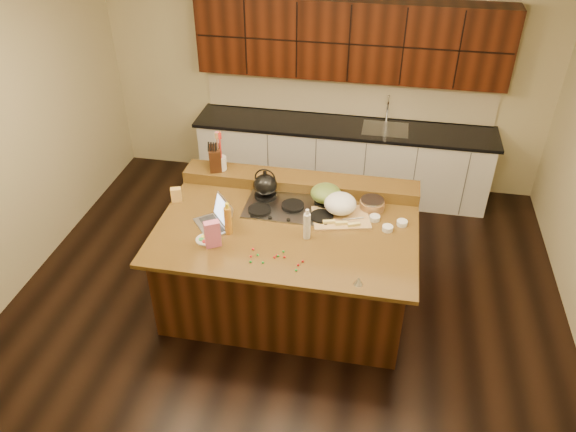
# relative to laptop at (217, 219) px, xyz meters

# --- Properties ---
(room) EXTENTS (5.52, 5.02, 2.72)m
(room) POSITION_rel_laptop_xyz_m (0.64, 0.09, 0.36)
(room) COLOR black
(room) RESTS_ON ground
(island) EXTENTS (2.40, 1.60, 0.92)m
(island) POSITION_rel_laptop_xyz_m (0.64, 0.09, -0.52)
(island) COLOR black
(island) RESTS_ON ground
(back_ledge) EXTENTS (2.40, 0.30, 0.12)m
(back_ledge) POSITION_rel_laptop_xyz_m (0.64, 0.79, -0.01)
(back_ledge) COLOR black
(back_ledge) RESTS_ON island
(cooktop) EXTENTS (0.92, 0.52, 0.05)m
(cooktop) POSITION_rel_laptop_xyz_m (0.64, 0.39, -0.05)
(cooktop) COLOR gray
(cooktop) RESTS_ON island
(back_counter) EXTENTS (3.70, 0.66, 2.40)m
(back_counter) POSITION_rel_laptop_xyz_m (0.94, 2.32, -0.00)
(back_counter) COLOR silver
(back_counter) RESTS_ON ground
(kettle) EXTENTS (0.30, 0.30, 0.21)m
(kettle) POSITION_rel_laptop_xyz_m (0.34, 0.52, 0.09)
(kettle) COLOR black
(kettle) RESTS_ON cooktop
(green_bowl) EXTENTS (0.36, 0.36, 0.16)m
(green_bowl) POSITION_rel_laptop_xyz_m (0.94, 0.52, 0.06)
(green_bowl) COLOR #536C2B
(green_bowl) RESTS_ON cooktop
(laptop) EXTENTS (0.44, 0.45, 0.24)m
(laptop) POSITION_rel_laptop_xyz_m (0.00, 0.00, 0.00)
(laptop) COLOR #B7B7BC
(laptop) RESTS_ON island
(oil_bottle) EXTENTS (0.08, 0.08, 0.27)m
(oil_bottle) POSITION_rel_laptop_xyz_m (0.14, -0.10, 0.07)
(oil_bottle) COLOR #BC7D21
(oil_bottle) RESTS_ON island
(vinegar_bottle) EXTENTS (0.08, 0.08, 0.25)m
(vinegar_bottle) POSITION_rel_laptop_xyz_m (0.85, -0.04, 0.06)
(vinegar_bottle) COLOR silver
(vinegar_bottle) RESTS_ON island
(wooden_tray) EXTENTS (0.60, 0.50, 0.21)m
(wooden_tray) POSITION_rel_laptop_xyz_m (1.10, 0.36, 0.03)
(wooden_tray) COLOR tan
(wooden_tray) RESTS_ON island
(ramekin_a) EXTENTS (0.13, 0.13, 0.04)m
(ramekin_a) POSITION_rel_laptop_xyz_m (1.56, 0.20, -0.04)
(ramekin_a) COLOR white
(ramekin_a) RESTS_ON island
(ramekin_b) EXTENTS (0.13, 0.13, 0.04)m
(ramekin_b) POSITION_rel_laptop_xyz_m (1.43, 0.35, -0.04)
(ramekin_b) COLOR white
(ramekin_b) RESTS_ON island
(ramekin_c) EXTENTS (0.12, 0.12, 0.04)m
(ramekin_c) POSITION_rel_laptop_xyz_m (1.68, 0.31, -0.04)
(ramekin_c) COLOR white
(ramekin_c) RESTS_ON island
(strainer_bowl) EXTENTS (0.28, 0.28, 0.09)m
(strainer_bowl) POSITION_rel_laptop_xyz_m (1.39, 0.52, -0.02)
(strainer_bowl) COLOR #996B3F
(strainer_bowl) RESTS_ON island
(kitchen_timer) EXTENTS (0.10, 0.10, 0.07)m
(kitchen_timer) POSITION_rel_laptop_xyz_m (1.36, -0.58, -0.03)
(kitchen_timer) COLOR silver
(kitchen_timer) RESTS_ON island
(pink_bag) EXTENTS (0.15, 0.13, 0.25)m
(pink_bag) POSITION_rel_laptop_xyz_m (0.06, -0.31, 0.06)
(pink_bag) COLOR pink
(pink_bag) RESTS_ON island
(candy_plate) EXTENTS (0.19, 0.19, 0.01)m
(candy_plate) POSITION_rel_laptop_xyz_m (-0.03, -0.25, -0.06)
(candy_plate) COLOR white
(candy_plate) RESTS_ON island
(package_box) EXTENTS (0.12, 0.10, 0.14)m
(package_box) POSITION_rel_laptop_xyz_m (-0.51, 0.31, 0.00)
(package_box) COLOR #E2AC4F
(package_box) RESTS_ON island
(utensil_crock) EXTENTS (0.13, 0.13, 0.14)m
(utensil_crock) POSITION_rel_laptop_xyz_m (-0.19, 0.79, 0.12)
(utensil_crock) COLOR white
(utensil_crock) RESTS_ON back_ledge
(knife_block) EXTENTS (0.18, 0.23, 0.24)m
(knife_block) POSITION_rel_laptop_xyz_m (-0.25, 0.79, 0.17)
(knife_block) COLOR black
(knife_block) RESTS_ON back_ledge
(gumdrop_0) EXTENTS (0.02, 0.02, 0.02)m
(gumdrop_0) POSITION_rel_laptop_xyz_m (0.87, -0.39, -0.06)
(gumdrop_0) COLOR red
(gumdrop_0) RESTS_ON island
(gumdrop_1) EXTENTS (0.02, 0.02, 0.02)m
(gumdrop_1) POSITION_rel_laptop_xyz_m (0.54, -0.47, -0.06)
(gumdrop_1) COLOR #198C26
(gumdrop_1) RESTS_ON island
(gumdrop_2) EXTENTS (0.02, 0.02, 0.02)m
(gumdrop_2) POSITION_rel_laptop_xyz_m (0.42, -0.41, -0.06)
(gumdrop_2) COLOR red
(gumdrop_2) RESTS_ON island
(gumdrop_3) EXTENTS (0.02, 0.02, 0.02)m
(gumdrop_3) POSITION_rel_laptop_xyz_m (0.65, -0.36, -0.06)
(gumdrop_3) COLOR #198C26
(gumdrop_3) RESTS_ON island
(gumdrop_4) EXTENTS (0.02, 0.02, 0.02)m
(gumdrop_4) POSITION_rel_laptop_xyz_m (0.42, -0.31, -0.06)
(gumdrop_4) COLOR red
(gumdrop_4) RESTS_ON island
(gumdrop_5) EXTENTS (0.02, 0.02, 0.02)m
(gumdrop_5) POSITION_rel_laptop_xyz_m (0.48, -0.38, -0.06)
(gumdrop_5) COLOR #198C26
(gumdrop_5) RESTS_ON island
(gumdrop_6) EXTENTS (0.02, 0.02, 0.02)m
(gumdrop_6) POSITION_rel_laptop_xyz_m (0.84, -0.44, -0.06)
(gumdrop_6) COLOR red
(gumdrop_6) RESTS_ON island
(gumdrop_7) EXTENTS (0.02, 0.02, 0.02)m
(gumdrop_7) POSITION_rel_laptop_xyz_m (0.68, -0.29, -0.06)
(gumdrop_7) COLOR #198C26
(gumdrop_7) RESTS_ON island
(gumdrop_8) EXTENTS (0.02, 0.02, 0.02)m
(gumdrop_8) POSITION_rel_laptop_xyz_m (0.64, -0.35, -0.06)
(gumdrop_8) COLOR red
(gumdrop_8) RESTS_ON island
(gumdrop_9) EXTENTS (0.02, 0.02, 0.02)m
(gumdrop_9) POSITION_rel_laptop_xyz_m (0.83, -0.52, -0.06)
(gumdrop_9) COLOR #198C26
(gumdrop_9) RESTS_ON island
(gumdrop_10) EXTENTS (0.02, 0.02, 0.02)m
(gumdrop_10) POSITION_rel_laptop_xyz_m (0.62, -0.38, -0.06)
(gumdrop_10) COLOR red
(gumdrop_10) RESTS_ON island
(gumdrop_11) EXTENTS (0.02, 0.02, 0.02)m
(gumdrop_11) POSITION_rel_laptop_xyz_m (0.44, -0.48, -0.06)
(gumdrop_11) COLOR #198C26
(gumdrop_11) RESTS_ON island
(gumdrop_12) EXTENTS (0.02, 0.02, 0.02)m
(gumdrop_12) POSITION_rel_laptop_xyz_m (0.71, -0.36, -0.06)
(gumdrop_12) COLOR red
(gumdrop_12) RESTS_ON island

